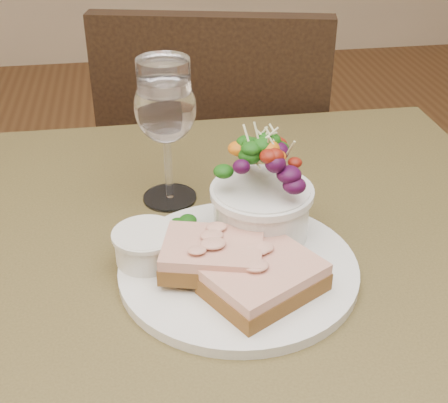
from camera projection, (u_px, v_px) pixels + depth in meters
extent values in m
cube|color=#3F371B|center=(227.00, 280.00, 0.70)|extent=(0.80, 0.80, 0.04)
cylinder|color=black|center=(14.00, 344.00, 1.14)|extent=(0.05, 0.05, 0.71)
cylinder|color=black|center=(369.00, 306.00, 1.23)|extent=(0.05, 0.05, 0.71)
cube|color=black|center=(220.00, 190.00, 1.43)|extent=(0.50, 0.50, 0.04)
cube|color=black|center=(211.00, 137.00, 1.15)|extent=(0.42, 0.13, 0.45)
cube|color=black|center=(220.00, 268.00, 1.55)|extent=(0.43, 0.43, 0.45)
cylinder|color=white|center=(238.00, 268.00, 0.68)|extent=(0.26, 0.26, 0.01)
cube|color=#532F16|center=(264.00, 284.00, 0.63)|extent=(0.14, 0.13, 0.02)
cube|color=beige|center=(264.00, 271.00, 0.62)|extent=(0.14, 0.13, 0.01)
cube|color=#532F16|center=(213.00, 260.00, 0.66)|extent=(0.12, 0.10, 0.02)
cube|color=beige|center=(213.00, 248.00, 0.65)|extent=(0.12, 0.10, 0.01)
cylinder|color=silver|center=(146.00, 246.00, 0.67)|extent=(0.07, 0.07, 0.04)
cylinder|color=olive|center=(145.00, 234.00, 0.67)|extent=(0.06, 0.06, 0.01)
cylinder|color=white|center=(261.00, 211.00, 0.71)|extent=(0.11, 0.11, 0.06)
ellipsoid|color=#103A0A|center=(263.00, 168.00, 0.68)|extent=(0.10, 0.10, 0.06)
ellipsoid|color=#103A0A|center=(184.00, 229.00, 0.73)|extent=(0.04, 0.04, 0.01)
sphere|color=maroon|center=(172.00, 231.00, 0.71)|extent=(0.02, 0.02, 0.02)
cylinder|color=white|center=(170.00, 197.00, 0.82)|extent=(0.07, 0.07, 0.00)
cylinder|color=white|center=(168.00, 166.00, 0.79)|extent=(0.01, 0.01, 0.09)
ellipsoid|color=white|center=(165.00, 107.00, 0.75)|extent=(0.08, 0.08, 0.09)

